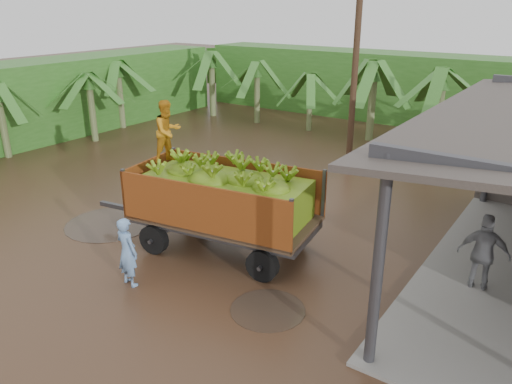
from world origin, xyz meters
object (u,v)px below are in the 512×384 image
banana_trailer (223,199)px  man_blue (127,252)px  man_grey (484,254)px  utility_pole (356,60)px

banana_trailer → man_blue: (-0.71, -2.63, -0.60)m
banana_trailer → man_grey: bearing=7.1°
banana_trailer → man_blue: size_ratio=3.98×
banana_trailer → utility_pole: size_ratio=0.81×
man_grey → utility_pole: size_ratio=0.23×
man_blue → man_grey: man_grey is taller
banana_trailer → man_blue: 2.79m
man_blue → banana_trailer: bearing=-99.0°
banana_trailer → utility_pole: 8.88m
banana_trailer → man_grey: size_ratio=3.56×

